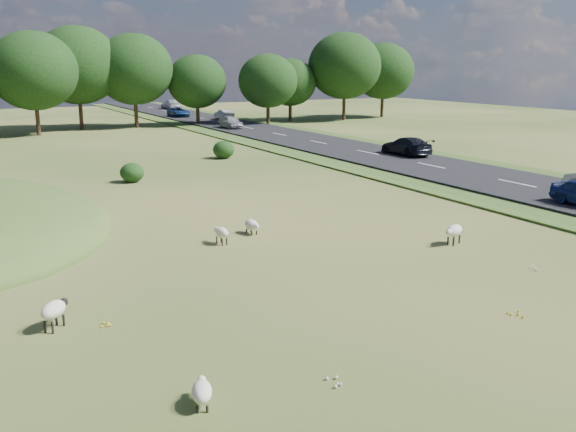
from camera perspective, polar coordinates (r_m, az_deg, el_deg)
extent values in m
plane|color=#2C4C18|center=(41.70, -12.81, 2.85)|extent=(160.00, 160.00, 0.00)
cube|color=black|center=(58.75, 3.72, 6.24)|extent=(8.00, 150.00, 0.25)
cylinder|color=black|center=(73.35, -21.38, 8.21)|extent=(0.44, 0.44, 3.90)
ellipsoid|color=black|center=(73.16, -21.70, 11.91)|extent=(9.09, 9.09, 8.18)
cylinder|color=black|center=(78.97, -17.95, 8.89)|extent=(0.44, 0.44, 4.22)
ellipsoid|color=black|center=(78.80, -18.23, 12.63)|extent=(9.85, 9.85, 8.86)
cylinder|color=black|center=(79.37, -13.36, 9.09)|extent=(0.44, 0.44, 3.94)
ellipsoid|color=black|center=(79.19, -13.55, 12.57)|extent=(9.20, 9.20, 8.28)
cylinder|color=black|center=(80.70, -8.02, 9.08)|extent=(0.44, 0.44, 3.09)
ellipsoid|color=black|center=(80.52, -8.11, 11.76)|extent=(7.20, 7.20, 6.48)
cylinder|color=black|center=(80.51, -1.79, 9.20)|extent=(0.44, 0.44, 3.12)
ellipsoid|color=black|center=(80.33, -1.80, 11.92)|extent=(7.29, 7.29, 6.56)
cylinder|color=black|center=(86.22, 0.20, 9.42)|extent=(0.44, 0.44, 2.93)
ellipsoid|color=black|center=(86.05, 0.20, 11.80)|extent=(6.84, 6.84, 6.16)
cylinder|color=black|center=(87.71, 4.99, 9.84)|extent=(0.44, 0.44, 4.16)
ellipsoid|color=black|center=(87.55, 5.06, 13.16)|extent=(9.71, 9.71, 8.74)
cylinder|color=black|center=(93.66, 8.36, 9.84)|extent=(0.44, 0.44, 3.74)
ellipsoid|color=black|center=(93.51, 8.46, 12.63)|extent=(8.72, 8.72, 7.84)
ellipsoid|color=black|center=(42.15, -13.70, 3.77)|extent=(1.52, 1.52, 1.24)
ellipsoid|color=black|center=(51.76, -5.75, 5.89)|extent=(1.72, 1.72, 1.40)
ellipsoid|color=beige|center=(27.62, 14.56, -1.24)|extent=(1.09, 0.85, 0.50)
ellipsoid|color=silver|center=(27.15, 14.09, -1.39)|extent=(0.38, 0.34, 0.25)
cylinder|color=black|center=(27.43, 14.49, -2.26)|extent=(0.07, 0.07, 0.35)
cylinder|color=black|center=(27.53, 14.03, -2.17)|extent=(0.07, 0.07, 0.35)
cylinder|color=black|center=(27.92, 14.99, -2.01)|extent=(0.07, 0.07, 0.35)
cylinder|color=black|center=(28.02, 14.54, -1.93)|extent=(0.07, 0.07, 0.35)
ellipsoid|color=beige|center=(26.90, -5.93, -1.45)|extent=(0.53, 0.87, 0.43)
ellipsoid|color=silver|center=(27.28, -6.38, -1.19)|extent=(0.23, 0.29, 0.21)
cylinder|color=black|center=(27.15, -6.35, -2.12)|extent=(0.06, 0.06, 0.30)
cylinder|color=black|center=(27.25, -5.96, -2.05)|extent=(0.06, 0.06, 0.30)
cylinder|color=black|center=(26.74, -5.87, -2.35)|extent=(0.06, 0.06, 0.30)
cylinder|color=black|center=(26.83, -5.48, -2.28)|extent=(0.06, 0.06, 0.30)
ellipsoid|color=beige|center=(28.52, -3.27, -0.78)|extent=(0.52, 0.93, 0.47)
ellipsoid|color=silver|center=(28.08, -2.82, -0.93)|extent=(0.23, 0.30, 0.23)
cylinder|color=black|center=(28.42, -2.82, -1.49)|extent=(0.07, 0.07, 0.17)
cylinder|color=black|center=(28.32, -3.23, -1.55)|extent=(0.07, 0.07, 0.17)
cylinder|color=black|center=(28.87, -3.30, -1.26)|extent=(0.07, 0.07, 0.17)
cylinder|color=black|center=(28.78, -3.70, -1.31)|extent=(0.07, 0.07, 0.17)
ellipsoid|color=beige|center=(19.46, -20.14, -7.83)|extent=(1.01, 1.05, 0.49)
ellipsoid|color=black|center=(19.85, -19.33, -7.25)|extent=(0.38, 0.39, 0.25)
cylinder|color=black|center=(19.89, -19.89, -8.65)|extent=(0.07, 0.07, 0.35)
cylinder|color=black|center=(19.76, -19.31, -8.74)|extent=(0.07, 0.07, 0.35)
cylinder|color=black|center=(19.46, -20.79, -9.21)|extent=(0.07, 0.07, 0.35)
cylinder|color=black|center=(19.34, -20.20, -9.31)|extent=(0.07, 0.07, 0.35)
ellipsoid|color=beige|center=(14.66, -7.67, -15.21)|extent=(0.71, 0.94, 0.43)
ellipsoid|color=silver|center=(15.05, -7.68, -14.29)|extent=(0.29, 0.33, 0.22)
cylinder|color=black|center=(15.02, -8.05, -15.76)|extent=(0.06, 0.06, 0.16)
cylinder|color=black|center=(15.01, -7.22, -15.74)|extent=(0.06, 0.06, 0.16)
cylinder|color=black|center=(14.59, -8.06, -16.69)|extent=(0.06, 0.06, 0.16)
cylinder|color=black|center=(14.59, -7.20, -16.66)|extent=(0.06, 0.06, 0.16)
imported|color=#AEB1B6|center=(86.10, -5.70, 8.97)|extent=(1.38, 3.97, 1.31)
imported|color=#A7A9AF|center=(74.27, -5.11, 8.34)|extent=(1.65, 4.10, 1.40)
imported|color=silver|center=(107.64, -10.40, 9.74)|extent=(2.11, 5.19, 1.51)
imported|color=black|center=(52.66, 10.47, 6.15)|extent=(2.00, 4.91, 1.43)
imported|color=navy|center=(91.75, -9.71, 9.11)|extent=(2.13, 4.62, 1.28)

